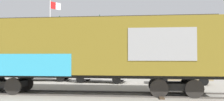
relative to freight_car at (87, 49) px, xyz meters
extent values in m
plane|color=gray|center=(-0.19, 0.00, -2.47)|extent=(260.00, 260.00, 0.00)
cube|color=#4C4742|center=(0.05, -0.71, -2.43)|extent=(59.83, 4.68, 0.08)
cube|color=#4C4742|center=(-0.06, 0.72, -2.43)|extent=(59.83, 4.68, 0.08)
cube|color=#423323|center=(3.91, 0.30, -2.44)|extent=(0.43, 2.51, 0.07)
cube|color=olive|center=(0.00, 0.00, 0.08)|extent=(14.68, 3.86, 2.86)
cube|color=#2D2823|center=(0.00, 0.00, 1.63)|extent=(13.77, 1.45, 0.24)
cube|color=#999999|center=(4.00, -1.09, 0.15)|extent=(3.18, 0.27, 1.57)
cube|color=#33A5CC|center=(-2.51, -1.59, -0.85)|extent=(4.31, 0.36, 1.10)
cube|color=black|center=(0.00, 0.00, -1.44)|extent=(14.29, 2.60, 0.20)
cube|color=black|center=(-4.67, -0.35, -1.96)|extent=(2.19, 1.40, 0.36)
cylinder|color=black|center=(-3.76, -1.01, -2.01)|extent=(0.93, 0.19, 0.92)
cylinder|color=black|center=(-3.87, 0.43, -2.01)|extent=(0.93, 0.19, 0.92)
cube|color=black|center=(4.66, 0.36, -1.96)|extent=(2.19, 1.40, 0.36)
cylinder|color=black|center=(3.87, -0.42, -2.01)|extent=(0.93, 0.19, 0.92)
cylinder|color=black|center=(3.76, 1.01, -2.01)|extent=(0.93, 0.19, 0.92)
cylinder|color=black|center=(5.57, -0.29, -2.01)|extent=(0.93, 0.19, 0.92)
cylinder|color=black|center=(5.46, 1.14, -2.01)|extent=(0.93, 0.19, 0.92)
cylinder|color=silver|center=(-7.19, 10.60, 1.50)|extent=(0.12, 0.12, 7.96)
sphere|color=#D8CC66|center=(-7.19, 10.60, 5.56)|extent=(0.18, 0.18, 0.18)
cube|color=red|center=(-6.84, 11.21, 5.01)|extent=(0.67, 1.12, 0.74)
cube|color=white|center=(-6.67, 11.48, 5.01)|extent=(0.36, 0.57, 0.74)
cube|color=slate|center=(-0.19, 69.82, 2.90)|extent=(150.82, 30.54, 10.75)
cube|color=#9E9384|center=(-43.55, 60.66, 9.46)|extent=(6.27, 4.69, 2.36)
cube|color=#8C725B|center=(-37.25, 60.66, 9.56)|extent=(5.57, 4.64, 2.56)
cone|color=#193D23|center=(-27.31, 60.21, 10.75)|extent=(2.47, 2.47, 4.94)
cone|color=#193D23|center=(2.30, 62.59, 9.95)|extent=(1.67, 1.67, 3.34)
cone|color=#193D23|center=(-8.99, 64.38, 10.74)|extent=(2.46, 2.46, 4.91)
cone|color=#193D23|center=(-13.34, 58.35, 10.54)|extent=(2.26, 2.26, 4.52)
cone|color=#193D23|center=(9.29, 57.79, 10.08)|extent=(1.80, 1.80, 3.60)
cube|color=#B7BABF|center=(-5.63, 6.40, -1.84)|extent=(4.92, 2.48, 0.63)
cube|color=#2D333D|center=(-5.87, 6.37, -1.21)|extent=(2.63, 1.99, 0.62)
cylinder|color=black|center=(-4.16, 7.50, -2.15)|extent=(0.66, 0.30, 0.64)
cylinder|color=black|center=(-3.92, 5.74, -2.15)|extent=(0.66, 0.30, 0.64)
cylinder|color=black|center=(-7.34, 7.07, -2.15)|extent=(0.66, 0.30, 0.64)
cylinder|color=black|center=(-7.10, 5.31, -2.15)|extent=(0.66, 0.30, 0.64)
cube|color=silver|center=(-0.58, 5.96, -1.80)|extent=(4.27, 2.00, 0.71)
cube|color=#2D333D|center=(-0.83, 5.97, -1.07)|extent=(2.09, 1.74, 0.74)
cylinder|color=black|center=(0.89, 6.79, -2.15)|extent=(0.65, 0.24, 0.64)
cylinder|color=black|center=(0.82, 5.03, -2.15)|extent=(0.65, 0.24, 0.64)
cylinder|color=black|center=(-1.98, 6.89, -2.15)|extent=(0.65, 0.24, 0.64)
cylinder|color=black|center=(-2.04, 5.13, -2.15)|extent=(0.65, 0.24, 0.64)
cube|color=#9E8966|center=(5.58, 5.96, -1.85)|extent=(4.19, 2.04, 0.62)
cube|color=#2D333D|center=(5.47, 5.96, -1.23)|extent=(1.87, 1.76, 0.61)
cylinder|color=black|center=(6.94, 6.91, -2.15)|extent=(0.65, 0.25, 0.64)
cylinder|color=black|center=(7.01, 5.14, -2.15)|extent=(0.65, 0.25, 0.64)
cylinder|color=black|center=(4.14, 6.79, -2.15)|extent=(0.65, 0.25, 0.64)
cylinder|color=black|center=(4.22, 5.01, -2.15)|extent=(0.65, 0.25, 0.64)
camera|label=1|loc=(3.72, -12.40, -0.44)|focal=37.86mm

